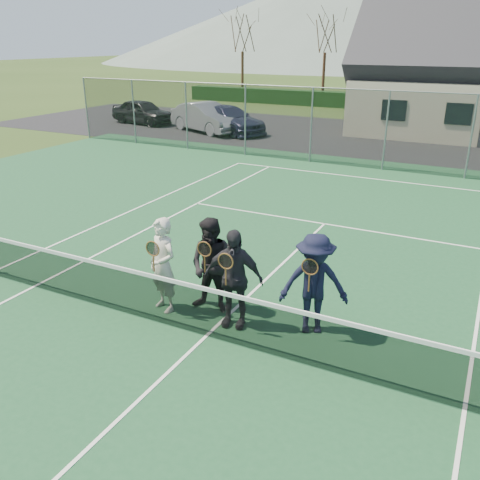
{
  "coord_description": "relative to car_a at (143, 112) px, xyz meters",
  "views": [
    {
      "loc": [
        3.92,
        -6.4,
        4.76
      ],
      "look_at": [
        -0.12,
        1.5,
        1.25
      ],
      "focal_mm": 38.0,
      "sensor_mm": 36.0,
      "label": 1
    }
  ],
  "objects": [
    {
      "name": "perimeter_fence",
      "position": [
        15.52,
        -5.24,
        0.81
      ],
      "size": [
        30.07,
        0.07,
        3.02
      ],
      "color": "slate",
      "rests_on": "ground"
    },
    {
      "name": "player_d",
      "position": [
        17.06,
        -17.73,
        0.21
      ],
      "size": [
        1.33,
        1.06,
        1.8
      ],
      "color": "black",
      "rests_on": "court_surface"
    },
    {
      "name": "tree_a",
      "position": [
        -0.48,
        14.26,
        5.08
      ],
      "size": [
        3.2,
        3.2,
        7.77
      ],
      "color": "#382414",
      "rests_on": "ground"
    },
    {
      "name": "car_b",
      "position": [
        4.92,
        -0.79,
        0.07
      ],
      "size": [
        5.01,
        3.36,
        1.56
      ],
      "primitive_type": "imported",
      "rotation": [
        0.0,
        0.0,
        1.17
      ],
      "color": "gray",
      "rests_on": "ground"
    },
    {
      "name": "hill_west",
      "position": [
        -9.48,
        76.26,
        8.29
      ],
      "size": [
        110.0,
        110.0,
        18.0
      ],
      "primitive_type": "cone",
      "color": "slate",
      "rests_on": "ground"
    },
    {
      "name": "tree_b",
      "position": [
        6.52,
        14.26,
        5.08
      ],
      "size": [
        3.2,
        3.2,
        7.77
      ],
      "color": "#341D12",
      "rests_on": "ground"
    },
    {
      "name": "court_surface",
      "position": [
        15.52,
        -18.74,
        -0.7
      ],
      "size": [
        30.0,
        30.0,
        0.02
      ],
      "primitive_type": "cube",
      "color": "#1C4C2B",
      "rests_on": "ground"
    },
    {
      "name": "hedge_row",
      "position": [
        15.52,
        13.26,
        -0.16
      ],
      "size": [
        40.0,
        1.2,
        1.1
      ],
      "primitive_type": "cube",
      "color": "black",
      "rests_on": "ground"
    },
    {
      "name": "ground",
      "position": [
        15.52,
        1.26,
        -0.71
      ],
      "size": [
        220.0,
        220.0,
        0.0
      ],
      "primitive_type": "plane",
      "color": "#2D4317",
      "rests_on": "ground"
    },
    {
      "name": "car_a",
      "position": [
        0.0,
        0.0,
        0.0
      ],
      "size": [
        4.41,
        2.38,
        1.43
      ],
      "primitive_type": "imported",
      "rotation": [
        0.0,
        0.0,
        1.4
      ],
      "color": "black",
      "rests_on": "ground"
    },
    {
      "name": "tennis_net",
      "position": [
        15.52,
        -18.74,
        -0.17
      ],
      "size": [
        11.68,
        0.08,
        1.1
      ],
      "color": "slate",
      "rests_on": "ground"
    },
    {
      "name": "tarmac_carpark",
      "position": [
        11.52,
        1.26,
        -0.71
      ],
      "size": [
        40.0,
        12.0,
        0.01
      ],
      "primitive_type": "cube",
      "color": "black",
      "rests_on": "ground"
    },
    {
      "name": "player_c",
      "position": [
        15.74,
        -18.16,
        0.21
      ],
      "size": [
        1.12,
        0.62,
        1.8
      ],
      "color": "#252429",
      "rests_on": "court_surface"
    },
    {
      "name": "car_c",
      "position": [
        6.12,
        -0.49,
        -0.0
      ],
      "size": [
        5.29,
        3.78,
        1.42
      ],
      "primitive_type": "imported",
      "rotation": [
        0.0,
        0.0,
        1.16
      ],
      "color": "#1C1C39",
      "rests_on": "ground"
    },
    {
      "name": "player_b",
      "position": [
        15.16,
        -17.87,
        0.21
      ],
      "size": [
        0.92,
        0.74,
        1.8
      ],
      "color": "black",
      "rests_on": "court_surface"
    },
    {
      "name": "player_a",
      "position": [
        14.34,
        -18.27,
        0.21
      ],
      "size": [
        0.76,
        0.63,
        1.8
      ],
      "color": "beige",
      "rests_on": "court_surface"
    },
    {
      "name": "court_markings",
      "position": [
        15.52,
        -18.74,
        -0.69
      ],
      "size": [
        11.03,
        23.83,
        0.01
      ],
      "color": "white",
      "rests_on": "court_surface"
    }
  ]
}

